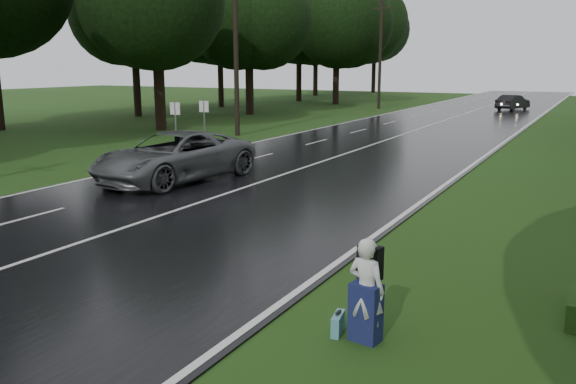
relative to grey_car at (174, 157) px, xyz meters
name	(u,v)px	position (x,y,z in m)	size (l,w,h in m)	color
ground	(40,258)	(2.83, -8.03, -0.90)	(160.00, 160.00, 0.00)	#204113
road	(370,146)	(2.83, 11.97, -0.88)	(12.00, 140.00, 0.04)	black
lane_center	(370,145)	(2.83, 11.97, -0.85)	(0.12, 140.00, 0.01)	silver
grey_car	(174,157)	(0.00, 0.00, 0.00)	(2.85, 6.18, 1.72)	#55595B
far_car	(513,102)	(5.70, 40.89, -0.18)	(1.43, 4.11, 1.36)	black
hitchhiker	(366,293)	(10.37, -8.33, -0.15)	(0.64, 0.60, 1.61)	silver
suitcase	(338,324)	(9.92, -8.32, -0.74)	(0.13, 0.45, 0.32)	#5494A3
utility_pole_mid	(238,135)	(-5.67, 12.70, -0.90)	(1.80, 0.28, 10.62)	black
utility_pole_far	(378,109)	(-5.67, 36.90, -0.90)	(1.80, 0.28, 10.10)	black
road_sign_a	(177,153)	(-4.37, 5.51, -0.90)	(0.57, 0.10, 2.36)	white
road_sign_b	(205,147)	(-4.37, 7.75, -0.90)	(0.55, 0.10, 2.31)	white
tree_left_d	(161,130)	(-11.60, 12.92, -0.90)	(9.03, 9.03, 14.11)	black
tree_left_e	(250,114)	(-12.99, 25.78, -0.90)	(8.75, 8.75, 13.68)	black
tree_left_f	(336,104)	(-11.82, 40.83, -0.90)	(9.20, 9.20, 14.37)	black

